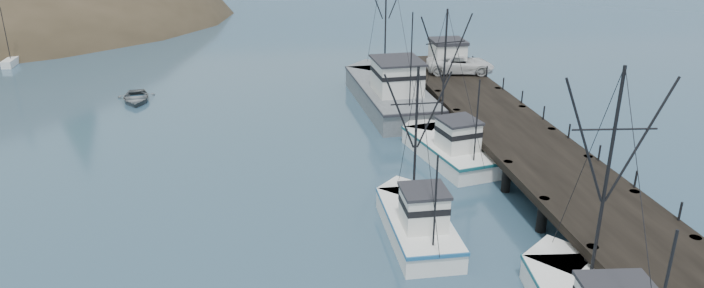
{
  "coord_description": "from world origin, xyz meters",
  "views": [
    {
      "loc": [
        -3.4,
        -21.86,
        16.88
      ],
      "look_at": [
        2.34,
        14.07,
        2.5
      ],
      "focal_mm": 32.0,
      "sensor_mm": 36.0,
      "label": 1
    }
  ],
  "objects_px": {
    "trawler_far": "(447,147)",
    "motorboat": "(136,101)",
    "work_vessel": "(389,91)",
    "pickup_truck": "(460,64)",
    "trawler_mid": "(416,221)",
    "pier_shed": "(447,55)",
    "pier": "(516,135)"
  },
  "relations": [
    {
      "from": "trawler_far",
      "to": "trawler_mid",
      "type": "bearing_deg",
      "value": -115.4
    },
    {
      "from": "trawler_far",
      "to": "pickup_truck",
      "type": "bearing_deg",
      "value": 68.84
    },
    {
      "from": "trawler_far",
      "to": "pickup_truck",
      "type": "xyz_separation_m",
      "value": [
        5.6,
        14.47,
        2.02
      ]
    },
    {
      "from": "pier",
      "to": "work_vessel",
      "type": "xyz_separation_m",
      "value": [
        -6.02,
        13.03,
        -0.46
      ]
    },
    {
      "from": "pier",
      "to": "trawler_far",
      "type": "distance_m",
      "value": 4.77
    },
    {
      "from": "pier_shed",
      "to": "motorboat",
      "type": "relative_size",
      "value": 0.68
    },
    {
      "from": "motorboat",
      "to": "trawler_mid",
      "type": "bearing_deg",
      "value": -62.42
    },
    {
      "from": "trawler_mid",
      "to": "motorboat",
      "type": "xyz_separation_m",
      "value": [
        -18.59,
        26.83,
        -0.82
      ]
    },
    {
      "from": "trawler_mid",
      "to": "pickup_truck",
      "type": "distance_m",
      "value": 26.59
    },
    {
      "from": "trawler_mid",
      "to": "trawler_far",
      "type": "height_order",
      "value": "trawler_far"
    },
    {
      "from": "work_vessel",
      "to": "pickup_truck",
      "type": "xyz_separation_m",
      "value": [
        6.97,
        2.09,
        1.61
      ]
    },
    {
      "from": "pier",
      "to": "pickup_truck",
      "type": "bearing_deg",
      "value": 86.38
    },
    {
      "from": "trawler_far",
      "to": "motorboat",
      "type": "height_order",
      "value": "trawler_far"
    },
    {
      "from": "pickup_truck",
      "to": "trawler_mid",
      "type": "bearing_deg",
      "value": 167.65
    },
    {
      "from": "pier",
      "to": "pier_shed",
      "type": "distance_m",
      "value": 16.5
    },
    {
      "from": "trawler_far",
      "to": "work_vessel",
      "type": "height_order",
      "value": "work_vessel"
    },
    {
      "from": "trawler_far",
      "to": "work_vessel",
      "type": "bearing_deg",
      "value": 96.34
    },
    {
      "from": "trawler_far",
      "to": "pier_shed",
      "type": "xyz_separation_m",
      "value": [
        4.76,
        15.76,
        2.6
      ]
    },
    {
      "from": "trawler_far",
      "to": "motorboat",
      "type": "xyz_separation_m",
      "value": [
        -23.32,
        16.88,
        -0.82
      ]
    },
    {
      "from": "pier",
      "to": "trawler_far",
      "type": "relative_size",
      "value": 4.2
    },
    {
      "from": "pier",
      "to": "work_vessel",
      "type": "height_order",
      "value": "work_vessel"
    },
    {
      "from": "pickup_truck",
      "to": "motorboat",
      "type": "bearing_deg",
      "value": 95.8
    },
    {
      "from": "trawler_mid",
      "to": "pier_shed",
      "type": "xyz_separation_m",
      "value": [
        9.48,
        25.71,
        2.6
      ]
    },
    {
      "from": "work_vessel",
      "to": "motorboat",
      "type": "bearing_deg",
      "value": 168.4
    },
    {
      "from": "pier_shed",
      "to": "motorboat",
      "type": "bearing_deg",
      "value": 177.71
    },
    {
      "from": "trawler_mid",
      "to": "pickup_truck",
      "type": "height_order",
      "value": "trawler_mid"
    },
    {
      "from": "trawler_mid",
      "to": "pier_shed",
      "type": "distance_m",
      "value": 27.52
    },
    {
      "from": "pier_shed",
      "to": "pier",
      "type": "bearing_deg",
      "value": -90.4
    },
    {
      "from": "trawler_mid",
      "to": "pier_shed",
      "type": "height_order",
      "value": "trawler_mid"
    },
    {
      "from": "work_vessel",
      "to": "motorboat",
      "type": "xyz_separation_m",
      "value": [
        -21.94,
        4.5,
        -1.23
      ]
    },
    {
      "from": "trawler_far",
      "to": "pickup_truck",
      "type": "distance_m",
      "value": 15.64
    },
    {
      "from": "trawler_far",
      "to": "motorboat",
      "type": "bearing_deg",
      "value": 144.1
    }
  ]
}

